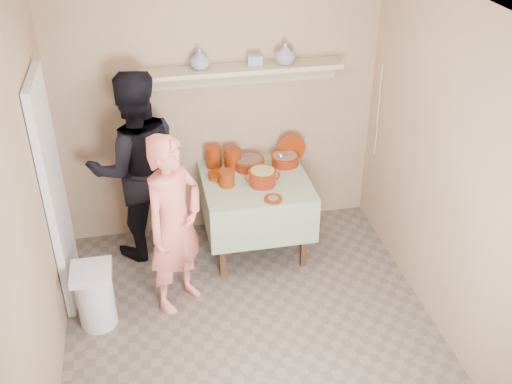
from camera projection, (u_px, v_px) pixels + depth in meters
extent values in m
plane|color=#655950|center=(256.00, 343.00, 4.78)|extent=(3.50, 3.50, 0.00)
cube|color=silver|center=(55.00, 195.00, 4.81)|extent=(0.06, 0.70, 2.00)
cylinder|color=#671B03|center=(214.00, 157.00, 5.65)|extent=(0.15, 0.15, 0.20)
cylinder|color=#671B03|center=(233.00, 158.00, 5.64)|extent=(0.16, 0.16, 0.19)
cylinder|color=#671B03|center=(227.00, 178.00, 5.36)|extent=(0.14, 0.14, 0.14)
cylinder|color=#671B03|center=(218.00, 175.00, 5.50)|extent=(0.18, 0.18, 0.05)
cylinder|color=#671B03|center=(291.00, 148.00, 5.77)|extent=(0.28, 0.08, 0.28)
imported|color=navy|center=(285.00, 54.00, 5.28)|extent=(0.20, 0.20, 0.19)
imported|color=navy|center=(200.00, 59.00, 5.18)|extent=(0.25, 0.25, 0.18)
cube|color=navy|center=(255.00, 60.00, 5.29)|extent=(0.13, 0.10, 0.09)
imported|color=#E46D62|center=(174.00, 225.00, 4.81)|extent=(0.68, 0.67, 1.58)
imported|color=black|center=(137.00, 167.00, 5.39)|extent=(0.99, 0.83, 1.82)
cube|color=tan|center=(219.00, 106.00, 5.58)|extent=(3.00, 0.02, 2.60)
cube|color=tan|center=(26.00, 231.00, 3.85)|extent=(0.02, 3.50, 2.60)
cube|color=tan|center=(459.00, 184.00, 4.36)|extent=(0.02, 3.50, 2.60)
cube|color=silver|center=(256.00, 14.00, 3.42)|extent=(3.00, 3.50, 0.02)
cube|color=#4C2D16|center=(222.00, 244.00, 5.33)|extent=(0.05, 0.05, 0.71)
cube|color=#4C2D16|center=(304.00, 234.00, 5.45)|extent=(0.05, 0.05, 0.71)
cube|color=#4C2D16|center=(211.00, 199.00, 5.96)|extent=(0.05, 0.05, 0.71)
cube|color=#4C2D16|center=(285.00, 191.00, 6.09)|extent=(0.05, 0.05, 0.71)
cube|color=#4C2D16|center=(255.00, 182.00, 5.51)|extent=(0.90, 0.90, 0.04)
cube|color=#2F591E|center=(255.00, 180.00, 5.50)|extent=(0.96, 0.96, 0.01)
cube|color=#2F591E|center=(266.00, 228.00, 5.21)|extent=(0.96, 0.01, 0.44)
cube|color=#2F591E|center=(246.00, 175.00, 6.01)|extent=(0.96, 0.01, 0.44)
cube|color=#2F591E|center=(204.00, 205.00, 5.53)|extent=(0.01, 0.96, 0.44)
cube|color=#2F591E|center=(305.00, 194.00, 5.69)|extent=(0.01, 0.96, 0.44)
cylinder|color=#641004|center=(249.00, 164.00, 5.65)|extent=(0.28, 0.28, 0.09)
cylinder|color=#671B03|center=(249.00, 160.00, 5.63)|extent=(0.30, 0.30, 0.01)
cylinder|color=brown|center=(249.00, 161.00, 5.64)|extent=(0.25, 0.25, 0.05)
cylinder|color=#641004|center=(285.00, 160.00, 5.72)|extent=(0.26, 0.26, 0.09)
cylinder|color=#671B03|center=(285.00, 156.00, 5.69)|extent=(0.28, 0.28, 0.01)
cylinder|color=#8C6B54|center=(285.00, 157.00, 5.70)|extent=(0.23, 0.23, 0.05)
cylinder|color=silver|center=(288.00, 154.00, 5.53)|extent=(0.01, 0.22, 0.16)
sphere|color=silver|center=(280.00, 156.00, 5.66)|extent=(0.07, 0.07, 0.07)
cylinder|color=#641004|center=(262.00, 178.00, 5.38)|extent=(0.24, 0.24, 0.14)
cylinder|color=#671B03|center=(263.00, 171.00, 5.35)|extent=(0.25, 0.25, 0.01)
cylinder|color=tan|center=(263.00, 173.00, 5.35)|extent=(0.21, 0.21, 0.05)
torus|color=#671B03|center=(249.00, 178.00, 5.36)|extent=(0.09, 0.02, 0.09)
torus|color=#671B03|center=(276.00, 176.00, 5.40)|extent=(0.09, 0.02, 0.09)
cylinder|color=#671B03|center=(273.00, 199.00, 5.18)|extent=(0.16, 0.16, 0.02)
cylinder|color=#8C6B54|center=(273.00, 198.00, 5.18)|extent=(0.09, 0.09, 0.01)
cube|color=tan|center=(242.00, 69.00, 5.28)|extent=(1.80, 0.25, 0.04)
cube|color=tan|center=(240.00, 75.00, 5.44)|extent=(1.80, 0.02, 0.18)
cylinder|color=silver|center=(96.00, 299.00, 4.85)|extent=(0.30, 0.30, 0.50)
cube|color=silver|center=(91.00, 272.00, 4.70)|extent=(0.32, 0.32, 0.06)
cylinder|color=silver|center=(381.00, 80.00, 5.47)|extent=(0.01, 0.01, 0.30)
cylinder|color=silver|center=(378.00, 111.00, 5.61)|extent=(0.01, 0.01, 0.30)
cylinder|color=silver|center=(376.00, 140.00, 5.75)|extent=(0.01, 0.01, 0.30)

